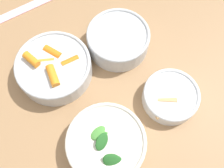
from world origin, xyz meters
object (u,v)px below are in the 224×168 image
object	(u,v)px
bowl_greens	(106,143)
bowl_cookies	(171,96)
bowl_beans_hotdog	(118,40)
ruler	(34,4)
bowl_carrots	(54,67)

from	to	relation	value
bowl_greens	bowl_cookies	xyz separation A→B (m)	(0.19, 0.05, -0.01)
bowl_cookies	bowl_beans_hotdog	bearing A→B (deg)	107.97
bowl_cookies	ruler	world-z (taller)	bowl_cookies
bowl_beans_hotdog	ruler	distance (m)	0.30
bowl_beans_hotdog	bowl_carrots	bearing A→B (deg)	-173.65
ruler	bowl_beans_hotdog	bearing A→B (deg)	-50.53
ruler	bowl_greens	bearing A→B (deg)	-82.80
bowl_carrots	bowl_beans_hotdog	distance (m)	0.19
bowl_beans_hotdog	ruler	size ratio (longest dim) A/B	0.52
bowl_greens	bowl_beans_hotdog	size ratio (longest dim) A/B	1.11
bowl_carrots	bowl_greens	bearing A→B (deg)	-75.41
bowl_carrots	bowl_cookies	world-z (taller)	bowl_carrots
bowl_carrots	ruler	world-z (taller)	bowl_carrots
bowl_carrots	bowl_cookies	size ratio (longest dim) A/B	1.38
bowl_cookies	bowl_carrots	bearing A→B (deg)	144.71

